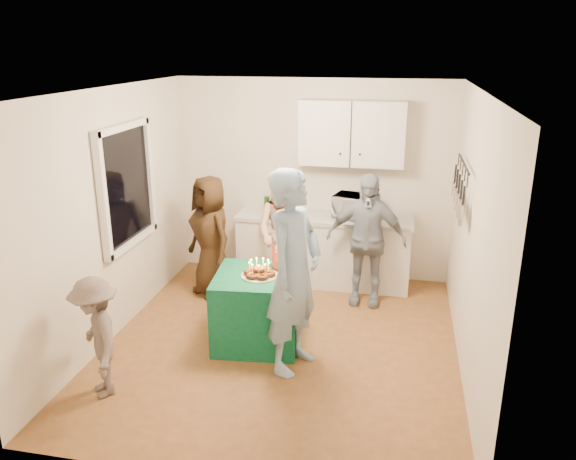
% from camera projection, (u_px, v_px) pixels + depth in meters
% --- Properties ---
extents(floor, '(4.00, 4.00, 0.00)m').
position_uv_depth(floor, '(281.00, 344.00, 5.90)').
color(floor, brown).
rests_on(floor, ground).
extents(ceiling, '(4.00, 4.00, 0.00)m').
position_uv_depth(ceiling, '(280.00, 90.00, 5.08)').
color(ceiling, white).
rests_on(ceiling, floor).
extents(back_wall, '(3.60, 3.60, 0.00)m').
position_uv_depth(back_wall, '(313.00, 180.00, 7.35)').
color(back_wall, silver).
rests_on(back_wall, floor).
extents(left_wall, '(4.00, 4.00, 0.00)m').
position_uv_depth(left_wall, '(112.00, 216.00, 5.83)').
color(left_wall, silver).
rests_on(left_wall, floor).
extents(right_wall, '(4.00, 4.00, 0.00)m').
position_uv_depth(right_wall, '(472.00, 239.00, 5.15)').
color(right_wall, silver).
rests_on(right_wall, floor).
extents(window_night, '(0.04, 1.00, 1.20)m').
position_uv_depth(window_night, '(126.00, 186.00, 6.02)').
color(window_night, black).
rests_on(window_night, left_wall).
extents(counter, '(2.20, 0.58, 0.86)m').
position_uv_depth(counter, '(324.00, 251.00, 7.31)').
color(counter, white).
rests_on(counter, floor).
extents(countertop, '(2.24, 0.62, 0.05)m').
position_uv_depth(countertop, '(324.00, 218.00, 7.16)').
color(countertop, beige).
rests_on(countertop, counter).
extents(upper_cabinet, '(1.30, 0.30, 0.80)m').
position_uv_depth(upper_cabinet, '(352.00, 133.00, 6.91)').
color(upper_cabinet, white).
rests_on(upper_cabinet, back_wall).
extents(pot_rack, '(0.12, 1.00, 0.60)m').
position_uv_depth(pot_rack, '(460.00, 188.00, 5.72)').
color(pot_rack, black).
rests_on(pot_rack, right_wall).
extents(microwave, '(0.60, 0.48, 0.29)m').
position_uv_depth(microwave, '(356.00, 207.00, 7.03)').
color(microwave, white).
rests_on(microwave, countertop).
extents(party_table, '(0.93, 0.93, 0.76)m').
position_uv_depth(party_table, '(258.00, 308.00, 5.84)').
color(party_table, '#0E5D3A').
rests_on(party_table, floor).
extents(donut_cake, '(0.38, 0.38, 0.18)m').
position_uv_depth(donut_cake, '(259.00, 268.00, 5.66)').
color(donut_cake, '#381C0C').
rests_on(donut_cake, party_table).
extents(punch_jar, '(0.22, 0.22, 0.34)m').
position_uv_depth(punch_jar, '(282.00, 253.00, 5.85)').
color(punch_jar, '#B2170E').
rests_on(punch_jar, party_table).
extents(man_birthday, '(0.68, 0.83, 1.97)m').
position_uv_depth(man_birthday, '(294.00, 272.00, 5.20)').
color(man_birthday, '#8AA8C8').
rests_on(man_birthday, floor).
extents(woman_back_left, '(0.88, 0.84, 1.51)m').
position_uv_depth(woman_back_left, '(211.00, 236.00, 6.86)').
color(woman_back_left, '#4F3216').
rests_on(woman_back_left, floor).
extents(woman_back_center, '(0.83, 0.69, 1.52)m').
position_uv_depth(woman_back_center, '(284.00, 233.00, 6.98)').
color(woman_back_center, tan).
rests_on(woman_back_center, floor).
extents(woman_back_right, '(0.96, 0.43, 1.61)m').
position_uv_depth(woman_back_right, '(366.00, 240.00, 6.61)').
color(woman_back_right, '#101E36').
rests_on(woman_back_right, floor).
extents(child_near_left, '(0.78, 0.82, 1.12)m').
position_uv_depth(child_near_left, '(97.00, 338.00, 4.90)').
color(child_near_left, '#60514D').
rests_on(child_near_left, floor).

